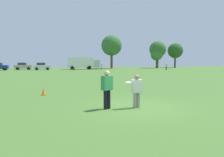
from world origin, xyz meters
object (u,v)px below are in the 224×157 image
at_px(frisbee, 128,82).
at_px(bystander_sideline_watcher, 102,66).
at_px(player_defender, 137,89).
at_px(parked_car_near_right, 42,66).
at_px(traffic_cone, 44,92).
at_px(bystander_far_jogger, 74,66).
at_px(parked_car_mid_right, 23,66).
at_px(box_truck, 83,63).
at_px(player_thrower, 107,87).
at_px(bystander_field_marshal, 166,66).

relative_size(frisbee, bystander_sideline_watcher, 0.16).
xyz_separation_m(player_defender, bystander_sideline_watcher, (7.45, 42.23, 0.09)).
relative_size(parked_car_near_right, bystander_sideline_watcher, 2.49).
xyz_separation_m(traffic_cone, bystander_far_jogger, (5.06, 36.84, 0.70)).
height_order(parked_car_mid_right, box_truck, box_truck).
xyz_separation_m(player_thrower, parked_car_mid_right, (-10.25, 49.36, -0.06)).
bearing_deg(bystander_far_jogger, bystander_sideline_watcher, 3.65).
relative_size(player_thrower, bystander_sideline_watcher, 1.04).
relative_size(parked_car_mid_right, bystander_sideline_watcher, 2.49).
relative_size(traffic_cone, bystander_field_marshal, 0.31).
bearing_deg(traffic_cone, bystander_far_jogger, 82.17).
bearing_deg(player_defender, player_thrower, 176.93).
bearing_deg(box_truck, traffic_cone, -100.41).
bearing_deg(player_defender, frisbee, -175.36).
relative_size(parked_car_mid_right, bystander_field_marshal, 2.68).
bearing_deg(bystander_field_marshal, bystander_sideline_watcher, 166.85).
xyz_separation_m(player_thrower, bystander_sideline_watcher, (8.86, 42.16, -0.03)).
bearing_deg(player_thrower, bystander_field_marshal, 57.41).
relative_size(traffic_cone, bystander_sideline_watcher, 0.28).
bearing_deg(bystander_field_marshal, player_thrower, -122.59).
bearing_deg(parked_car_near_right, box_truck, 8.24).
distance_m(parked_car_mid_right, bystander_far_jogger, 14.49).
xyz_separation_m(player_defender, bystander_field_marshal, (23.18, 38.56, 0.02)).
bearing_deg(player_thrower, traffic_cone, 121.58).
bearing_deg(traffic_cone, bystander_field_marshal, 50.61).
distance_m(bystander_far_jogger, bystander_field_marshal, 22.76).
bearing_deg(player_thrower, parked_car_mid_right, 101.73).
height_order(parked_car_mid_right, bystander_sideline_watcher, parked_car_mid_right).
bearing_deg(frisbee, player_defender, 4.64).
relative_size(player_thrower, player_defender, 1.13).
bearing_deg(bystander_field_marshal, bystander_far_jogger, 171.81).
relative_size(traffic_cone, box_truck, 0.06).
bearing_deg(parked_car_near_right, player_thrower, -83.33).
bearing_deg(bystander_far_jogger, parked_car_mid_right, 148.20).
distance_m(player_defender, traffic_cone, 6.66).
bearing_deg(bystander_sideline_watcher, box_truck, 122.48).
bearing_deg(parked_car_near_right, bystander_far_jogger, -33.74).
xyz_separation_m(parked_car_near_right, bystander_far_jogger, (7.53, -5.03, 0.01)).
xyz_separation_m(frisbee, bystander_far_jogger, (1.08, 41.83, -0.27)).
relative_size(bystander_far_jogger, bystander_field_marshal, 1.05).
xyz_separation_m(player_defender, parked_car_mid_right, (-11.66, 49.43, 0.06)).
relative_size(frisbee, traffic_cone, 0.57).
distance_m(box_truck, bystander_sideline_watcher, 7.28).
bearing_deg(parked_car_mid_right, parked_car_near_right, -28.59).
distance_m(player_thrower, frisbee, 1.02).
bearing_deg(player_defender, parked_car_mid_right, 103.27).
bearing_deg(traffic_cone, player_thrower, -58.42).
bearing_deg(parked_car_mid_right, player_thrower, -78.27).
height_order(frisbee, parked_car_near_right, parked_car_near_right).
distance_m(player_defender, parked_car_mid_right, 50.79).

